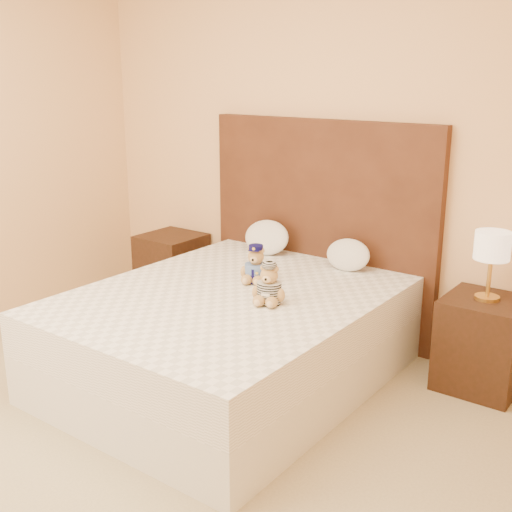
# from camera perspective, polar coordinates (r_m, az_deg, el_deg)

# --- Properties ---
(ground) EXTENTS (4.00, 4.50, 0.00)m
(ground) POSITION_cam_1_polar(r_m,az_deg,el_deg) (3.29, -16.15, -17.97)
(ground) COLOR tan
(ground) RESTS_ON ground
(room_walls) EXTENTS (4.04, 4.52, 2.72)m
(room_walls) POSITION_cam_1_polar(r_m,az_deg,el_deg) (3.03, -11.81, 15.76)
(room_walls) COLOR #EFBA82
(room_walls) RESTS_ON ground
(bed) EXTENTS (1.60, 2.00, 0.55)m
(bed) POSITION_cam_1_polar(r_m,az_deg,el_deg) (3.89, -2.29, -7.14)
(bed) COLOR white
(bed) RESTS_ON ground
(headboard) EXTENTS (1.75, 0.08, 1.50)m
(headboard) POSITION_cam_1_polar(r_m,az_deg,el_deg) (4.53, 5.70, 2.51)
(headboard) COLOR #4E2817
(headboard) RESTS_ON ground
(nightstand_left) EXTENTS (0.45, 0.45, 0.55)m
(nightstand_left) POSITION_cam_1_polar(r_m,az_deg,el_deg) (5.23, -7.46, -1.07)
(nightstand_left) COLOR #381D11
(nightstand_left) RESTS_ON ground
(nightstand_right) EXTENTS (0.45, 0.45, 0.55)m
(nightstand_right) POSITION_cam_1_polar(r_m,az_deg,el_deg) (4.01, 19.46, -7.33)
(nightstand_right) COLOR #381D11
(nightstand_right) RESTS_ON ground
(lamp) EXTENTS (0.20, 0.20, 0.40)m
(lamp) POSITION_cam_1_polar(r_m,az_deg,el_deg) (3.83, 20.25, 0.58)
(lamp) COLOR gold
(lamp) RESTS_ON nightstand_right
(teddy_police) EXTENTS (0.25, 0.25, 0.23)m
(teddy_police) POSITION_cam_1_polar(r_m,az_deg,el_deg) (3.95, -0.00, -0.70)
(teddy_police) COLOR #AA7042
(teddy_police) RESTS_ON bed
(teddy_prisoner) EXTENTS (0.25, 0.24, 0.23)m
(teddy_prisoner) POSITION_cam_1_polar(r_m,az_deg,el_deg) (3.59, 1.18, -2.50)
(teddy_prisoner) COLOR #AA7042
(teddy_prisoner) RESTS_ON bed
(pillow_left) EXTENTS (0.36, 0.24, 0.26)m
(pillow_left) POSITION_cam_1_polar(r_m,az_deg,el_deg) (4.58, 0.95, 1.81)
(pillow_left) COLOR white
(pillow_left) RESTS_ON bed
(pillow_right) EXTENTS (0.31, 0.20, 0.22)m
(pillow_right) POSITION_cam_1_polar(r_m,az_deg,el_deg) (4.24, 8.18, 0.23)
(pillow_right) COLOR white
(pillow_right) RESTS_ON bed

